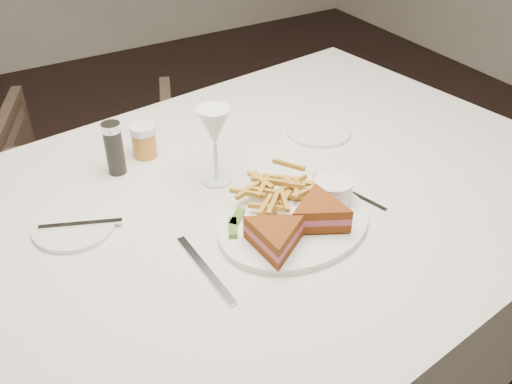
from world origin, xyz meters
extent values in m
plane|color=black|center=(0.00, 0.00, 0.00)|extent=(5.00, 5.00, 0.00)
cube|color=silver|center=(0.01, -0.36, 0.38)|extent=(1.65, 1.22, 0.75)
imported|color=#423328|center=(-0.08, 0.60, 0.31)|extent=(0.77, 0.75, 0.62)
ellipsoid|color=white|center=(0.05, -0.49, 0.76)|extent=(0.35, 0.29, 0.01)
cube|color=silver|center=(-0.16, -0.51, 0.75)|extent=(0.02, 0.21, 0.00)
cylinder|color=white|center=(-0.32, -0.27, 0.76)|extent=(0.16, 0.16, 0.01)
cylinder|color=white|center=(0.31, -0.21, 0.76)|extent=(0.16, 0.16, 0.01)
cylinder|color=black|center=(-0.18, -0.12, 0.81)|extent=(0.04, 0.04, 0.12)
cylinder|color=#B3742A|center=(-0.10, -0.09, 0.79)|extent=(0.06, 0.06, 0.08)
cube|color=#446B25|center=(-0.04, -0.43, 0.77)|extent=(0.05, 0.05, 0.01)
cube|color=#446B25|center=(-0.07, -0.45, 0.77)|extent=(0.04, 0.06, 0.01)
cylinder|color=white|center=(0.15, -0.47, 0.79)|extent=(0.08, 0.08, 0.05)
camera|label=1|loc=(-0.46, -1.21, 1.45)|focal=40.00mm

